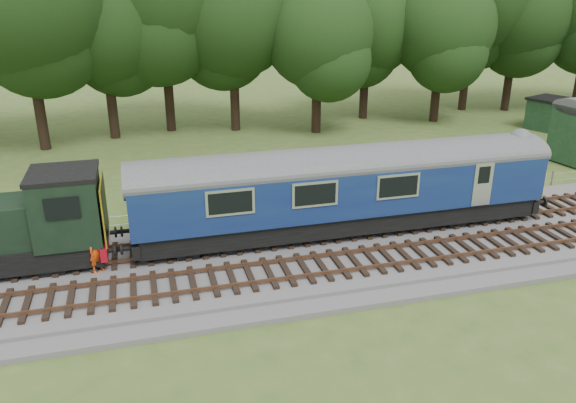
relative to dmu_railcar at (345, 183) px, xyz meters
name	(u,v)px	position (x,y,z in m)	size (l,w,h in m)	color
ground	(341,253)	(-0.62, -1.40, -2.61)	(120.00, 120.00, 0.00)	#3A5720
ballast	(341,249)	(-0.62, -1.40, -2.43)	(70.00, 7.00, 0.35)	#4C4C4F
track_north	(330,231)	(-0.62, 0.00, -2.19)	(67.20, 2.40, 0.21)	black
track_south	(355,261)	(-0.62, -3.00, -2.19)	(67.20, 2.40, 0.21)	black
fence	(309,214)	(-0.62, 3.10, -2.61)	(64.00, 0.12, 1.00)	#6B6054
tree_line	(242,130)	(-0.62, 20.60, -2.61)	(70.00, 8.00, 18.00)	black
dmu_railcar	(345,183)	(0.00, 0.00, 0.00)	(18.05, 2.86, 3.88)	black
worker	(96,250)	(-10.28, -1.09, -1.35)	(0.66, 0.44, 1.82)	#F0490C
shed	(551,114)	(22.53, 14.70, -1.37)	(3.86, 3.86, 2.43)	#16321A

